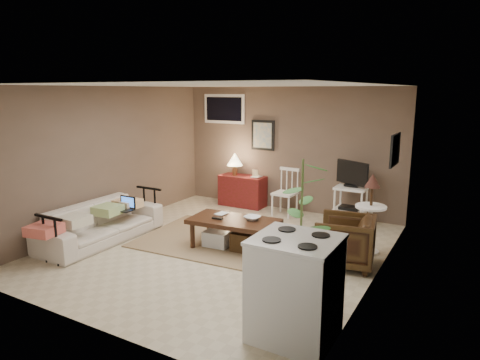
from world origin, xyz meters
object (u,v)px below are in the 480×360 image
Objects in this scene: red_console at (242,188)px; tv_stand at (351,191)px; side_table at (371,204)px; potted_plant at (301,227)px; armchair at (345,238)px; sofa at (101,217)px; coffee_table at (233,232)px; spindle_chair at (285,194)px; stove at (295,288)px.

red_console is 2.29m from tv_stand.
side_table is 1.93m from potted_plant.
side_table is 0.73m from armchair.
coffee_table is at bearing -70.40° from sofa.
stove is (1.74, -3.74, 0.09)m from spindle_chair.
stove is (1.68, -1.70, 0.23)m from coffee_table.
coffee_table is 0.82× the size of potted_plant.
potted_plant is at bearing -51.63° from red_console.
sofa is 4.10m from side_table.
side_table is 2.58m from stove.
tv_stand reaches higher than coffee_table.
potted_plant is (-0.32, -1.90, 0.15)m from side_table.
sofa is 1.72× the size of side_table.
stove reaches higher than coffee_table.
coffee_table is at bearing -63.47° from red_console.
tv_stand reaches higher than red_console.
sofa is 2.01× the size of stove.
sofa is 3.05m from red_console.
coffee_table is at bearing 144.88° from potted_plant.
tv_stand reaches higher than sofa.
spindle_chair reaches higher than coffee_table.
stove is at bearing -54.55° from red_console.
potted_plant is (1.52, -3.07, 0.46)m from spindle_chair.
coffee_table is 2.40m from stove.
spindle_chair is 2.44m from armchair.
stove reaches higher than sofa.
stove is (2.79, -3.91, 0.13)m from red_console.
potted_plant is at bearing -84.66° from tv_stand.
sofa is 1.23× the size of potted_plant.
stove is (-0.10, -2.57, -0.23)m from side_table.
red_console reaches higher than spindle_chair.
tv_stand is at bearing 117.16° from side_table.
tv_stand is 1.87m from armchair.
red_console is 3.35m from armchair.
red_console is at bearing 116.53° from coffee_table.
stove is (0.22, -0.67, -0.38)m from potted_plant.
spindle_chair is at bearing 115.01° from stove.
red_console reaches higher than sofa.
tv_stand is at bearing -3.89° from red_console.
potted_plant reaches higher than stove.
stove reaches higher than armchair.
sofa is (-1.99, -0.71, 0.12)m from coffee_table.
armchair is at bearing -76.55° from tv_stand.
armchair is (1.67, -1.79, -0.04)m from spindle_chair.
spindle_chair is 0.75× the size of side_table.
tv_stand is 0.69× the size of potted_plant.
spindle_chair is 3.45m from potted_plant.
spindle_chair reaches higher than armchair.
armchair reaches higher than coffee_table.
side_table reaches higher than coffee_table.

